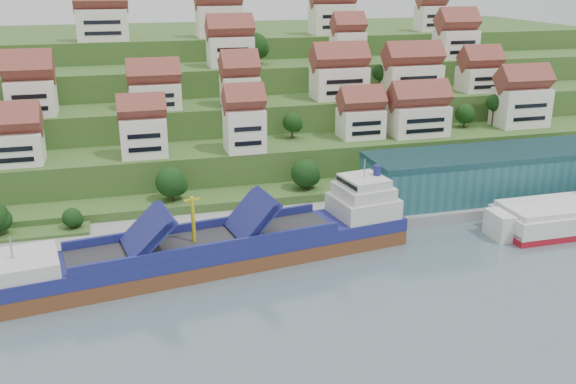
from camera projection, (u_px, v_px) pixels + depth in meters
name	position (u px, v px, depth m)	size (l,w,h in m)	color
ground	(293.00, 259.00, 115.93)	(300.00, 300.00, 0.00)	slate
quay	(366.00, 215.00, 134.21)	(180.00, 14.00, 2.20)	gray
hillside	(207.00, 98.00, 206.87)	(260.00, 128.00, 31.00)	#2D4C1E
hillside_village	(240.00, 75.00, 163.96)	(156.79, 62.78, 28.96)	white
hillside_trees	(239.00, 119.00, 150.96)	(144.37, 61.99, 30.44)	#163A13
warehouse	(498.00, 172.00, 141.97)	(60.00, 15.00, 10.00)	#235A60
flagpole	(367.00, 197.00, 127.29)	(1.28, 0.16, 8.00)	gray
cargo_ship	(226.00, 248.00, 113.27)	(73.13, 21.83, 15.95)	brown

